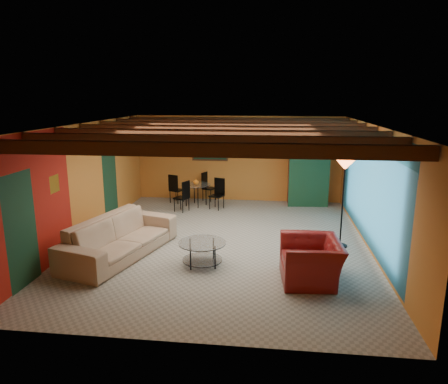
# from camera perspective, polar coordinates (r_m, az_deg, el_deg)

# --- Properties ---
(room) EXTENTS (6.52, 8.01, 2.71)m
(room) POSITION_cam_1_polar(r_m,az_deg,el_deg) (9.14, -0.07, 7.28)
(room) COLOR gray
(room) RESTS_ON ground
(sofa) EXTENTS (1.86, 3.04, 0.83)m
(sofa) POSITION_cam_1_polar(r_m,az_deg,el_deg) (8.95, -14.23, -6.05)
(sofa) COLOR #9E8066
(sofa) RESTS_ON ground
(armchair) EXTENTS (1.12, 1.26, 0.78)m
(armchair) POSITION_cam_1_polar(r_m,az_deg,el_deg) (7.73, 11.99, -9.30)
(armchair) COLOR maroon
(armchair) RESTS_ON ground
(coffee_table) EXTENTS (1.13, 1.13, 0.48)m
(coffee_table) POSITION_cam_1_polar(r_m,az_deg,el_deg) (8.29, -3.03, -8.51)
(coffee_table) COLOR white
(coffee_table) RESTS_ON ground
(dining_table) EXTENTS (2.35, 2.35, 0.93)m
(dining_table) POSITION_cam_1_polar(r_m,az_deg,el_deg) (12.60, -3.91, 0.15)
(dining_table) COLOR silver
(dining_table) RESTS_ON ground
(armoire) EXTENTS (1.22, 0.67, 2.07)m
(armoire) POSITION_cam_1_polar(r_m,az_deg,el_deg) (12.87, 11.66, 2.78)
(armoire) COLOR maroon
(armoire) RESTS_ON ground
(floor_lamp) EXTENTS (0.46, 0.46, 1.98)m
(floor_lamp) POSITION_cam_1_polar(r_m,az_deg,el_deg) (9.40, 16.15, -1.58)
(floor_lamp) COLOR black
(floor_lamp) RESTS_ON ground
(ceiling_fan) EXTENTS (1.50, 1.50, 0.44)m
(ceiling_fan) POSITION_cam_1_polar(r_m,az_deg,el_deg) (9.04, -0.15, 7.20)
(ceiling_fan) COLOR #472614
(ceiling_fan) RESTS_ON ceiling
(painting) EXTENTS (1.05, 0.03, 0.65)m
(painting) POSITION_cam_1_polar(r_m,az_deg,el_deg) (13.14, -1.97, 5.98)
(painting) COLOR black
(painting) RESTS_ON wall_back
(potted_plant) EXTENTS (0.53, 0.51, 0.47)m
(potted_plant) POSITION_cam_1_polar(r_m,az_deg,el_deg) (12.71, 11.93, 8.40)
(potted_plant) COLOR #26661E
(potted_plant) RESTS_ON armoire
(vase) EXTENTS (0.19, 0.19, 0.18)m
(vase) POSITION_cam_1_polar(r_m,az_deg,el_deg) (12.48, -3.94, 2.61)
(vase) COLOR orange
(vase) RESTS_ON dining_table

